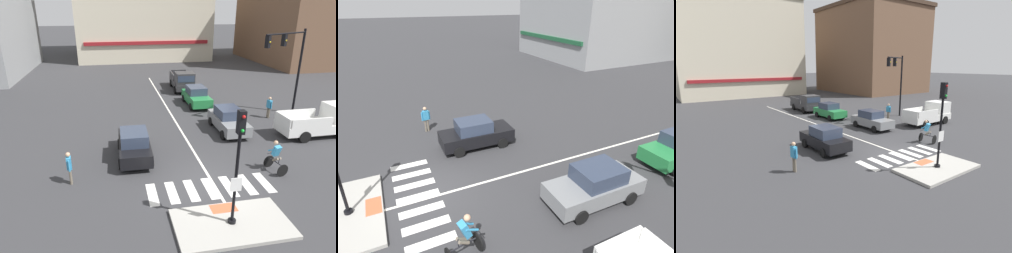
# 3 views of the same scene
# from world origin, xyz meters

# --- Properties ---
(ground_plane) EXTENTS (300.00, 300.00, 0.00)m
(ground_plane) POSITION_xyz_m (0.00, 0.00, 0.00)
(ground_plane) COLOR #333335
(traffic_island) EXTENTS (4.56, 2.49, 0.15)m
(traffic_island) POSITION_xyz_m (0.00, -3.16, 0.07)
(traffic_island) COLOR #A3A099
(traffic_island) RESTS_ON ground
(tactile_pad_front) EXTENTS (1.10, 0.60, 0.01)m
(tactile_pad_front) POSITION_xyz_m (0.00, -2.26, 0.15)
(tactile_pad_front) COLOR #DB5B38
(tactile_pad_front) RESTS_ON traffic_island
(crosswalk_stripe_a) EXTENTS (0.44, 1.80, 0.01)m
(crosswalk_stripe_a) POSITION_xyz_m (-2.76, -0.52, 0.00)
(crosswalk_stripe_a) COLOR silver
(crosswalk_stripe_a) RESTS_ON ground
(crosswalk_stripe_b) EXTENTS (0.44, 1.80, 0.01)m
(crosswalk_stripe_b) POSITION_xyz_m (-1.84, -0.52, 0.00)
(crosswalk_stripe_b) COLOR silver
(crosswalk_stripe_b) RESTS_ON ground
(crosswalk_stripe_c) EXTENTS (0.44, 1.80, 0.01)m
(crosswalk_stripe_c) POSITION_xyz_m (-0.92, -0.52, 0.00)
(crosswalk_stripe_c) COLOR silver
(crosswalk_stripe_c) RESTS_ON ground
(crosswalk_stripe_d) EXTENTS (0.44, 1.80, 0.01)m
(crosswalk_stripe_d) POSITION_xyz_m (0.00, -0.52, 0.00)
(crosswalk_stripe_d) COLOR silver
(crosswalk_stripe_d) RESTS_ON ground
(crosswalk_stripe_e) EXTENTS (0.44, 1.80, 0.01)m
(crosswalk_stripe_e) POSITION_xyz_m (0.92, -0.52, 0.00)
(crosswalk_stripe_e) COLOR silver
(crosswalk_stripe_e) RESTS_ON ground
(crosswalk_stripe_f) EXTENTS (0.44, 1.80, 0.01)m
(crosswalk_stripe_f) POSITION_xyz_m (1.84, -0.52, 0.00)
(crosswalk_stripe_f) COLOR silver
(crosswalk_stripe_f) RESTS_ON ground
(crosswalk_stripe_g) EXTENTS (0.44, 1.80, 0.01)m
(crosswalk_stripe_g) POSITION_xyz_m (2.76, -0.52, 0.00)
(crosswalk_stripe_g) COLOR silver
(crosswalk_stripe_g) RESTS_ON ground
(lane_centre_line) EXTENTS (0.14, 28.00, 0.01)m
(lane_centre_line) POSITION_xyz_m (0.27, 10.00, 0.00)
(lane_centre_line) COLOR silver
(lane_centre_line) RESTS_ON ground
(car_black_westbound_near) EXTENTS (1.90, 4.13, 1.64)m
(car_black_westbound_near) POSITION_xyz_m (-3.23, 3.33, 0.81)
(car_black_westbound_near) COLOR black
(car_black_westbound_near) RESTS_ON ground
(car_grey_eastbound_mid) EXTENTS (1.88, 4.12, 1.64)m
(car_grey_eastbound_mid) POSITION_xyz_m (3.45, 6.11, 0.81)
(car_grey_eastbound_mid) COLOR slate
(car_grey_eastbound_mid) RESTS_ON ground
(cyclist) EXTENTS (0.86, 1.20, 1.68)m
(cyclist) POSITION_xyz_m (3.79, 0.41, 0.87)
(cyclist) COLOR black
(cyclist) RESTS_ON ground
(pedestrian_at_curb_left) EXTENTS (0.26, 0.55, 1.67)m
(pedestrian_at_curb_left) POSITION_xyz_m (-6.49, 1.15, 0.98)
(pedestrian_at_curb_left) COLOR #6B6051
(pedestrian_at_curb_left) RESTS_ON ground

